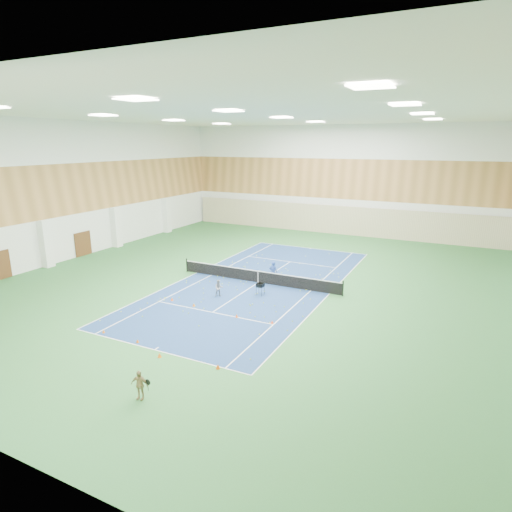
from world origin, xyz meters
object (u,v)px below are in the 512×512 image
(child_apron, at_px, (139,385))
(tennis_net, at_px, (258,276))
(child_court, at_px, (219,288))
(ball_cart, at_px, (260,289))
(coach, at_px, (273,272))

(child_apron, bearing_deg, tennis_net, 85.39)
(child_court, height_order, ball_cart, child_court)
(tennis_net, xyz_separation_m, child_apron, (2.23, -15.49, 0.08))
(coach, distance_m, child_court, 4.84)
(coach, distance_m, ball_cart, 2.90)
(child_court, bearing_deg, coach, 24.44)
(child_apron, height_order, ball_cart, child_apron)
(child_court, relative_size, child_apron, 0.92)
(tennis_net, height_order, ball_cart, tennis_net)
(child_court, bearing_deg, tennis_net, 33.36)
(ball_cart, bearing_deg, tennis_net, 119.04)
(coach, relative_size, child_court, 1.39)
(tennis_net, distance_m, child_apron, 15.65)
(tennis_net, bearing_deg, child_court, -106.42)
(tennis_net, height_order, coach, coach)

